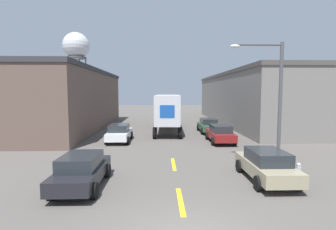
{
  "coord_description": "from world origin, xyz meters",
  "views": [
    {
      "loc": [
        -0.79,
        -7.05,
        4.22
      ],
      "look_at": [
        -0.16,
        13.44,
        2.44
      ],
      "focal_mm": 28.0,
      "sensor_mm": 36.0,
      "label": 1
    }
  ],
  "objects": [
    {
      "name": "parked_car_right_mid",
      "position": [
        4.28,
        14.66,
        0.78
      ],
      "size": [
        1.96,
        4.32,
        1.5
      ],
      "color": "maroon",
      "rests_on": "ground_plane"
    },
    {
      "name": "street_lamp",
      "position": [
        5.65,
        7.7,
        4.19
      ],
      "size": [
        3.05,
        0.32,
        7.03
      ],
      "color": "#4C4C51",
      "rests_on": "ground_plane"
    },
    {
      "name": "water_tower",
      "position": [
        -19.91,
        54.37,
        14.61
      ],
      "size": [
        5.95,
        5.95,
        17.81
      ],
      "color": "#47474C",
      "rests_on": "ground_plane"
    },
    {
      "name": "semi_truck",
      "position": [
        0.03,
        21.61,
        2.37
      ],
      "size": [
        3.01,
        12.04,
        3.95
      ],
      "rotation": [
        0.0,
        0.0,
        -0.03
      ],
      "color": "navy",
      "rests_on": "ground_plane"
    },
    {
      "name": "warehouse_left",
      "position": [
        -11.82,
        23.16,
        3.38
      ],
      "size": [
        9.13,
        22.96,
        6.74
      ],
      "color": "brown",
      "rests_on": "ground_plane"
    },
    {
      "name": "parked_car_right_far",
      "position": [
        4.28,
        20.14,
        0.78
      ],
      "size": [
        1.96,
        4.32,
        1.5
      ],
      "color": "#2D5B38",
      "rests_on": "ground_plane"
    },
    {
      "name": "warehouse_right",
      "position": [
        11.69,
        28.76,
        3.4
      ],
      "size": [
        8.87,
        30.09,
        6.79
      ],
      "color": "slate",
      "rests_on": "ground_plane"
    },
    {
      "name": "fire_hydrant",
      "position": [
        5.83,
        4.98,
        0.43
      ],
      "size": [
        0.22,
        0.22,
        0.87
      ],
      "color": "silver",
      "rests_on": "ground_plane"
    },
    {
      "name": "parked_car_right_near",
      "position": [
        4.28,
        5.05,
        0.78
      ],
      "size": [
        1.96,
        4.32,
        1.5
      ],
      "color": "tan",
      "rests_on": "ground_plane"
    },
    {
      "name": "parked_car_left_near",
      "position": [
        -4.28,
        4.42,
        0.78
      ],
      "size": [
        1.96,
        4.32,
        1.5
      ],
      "color": "black",
      "rests_on": "ground_plane"
    },
    {
      "name": "parked_car_left_far",
      "position": [
        -4.28,
        15.29,
        0.78
      ],
      "size": [
        1.96,
        4.32,
        1.5
      ],
      "color": "silver",
      "rests_on": "ground_plane"
    },
    {
      "name": "road_centerline",
      "position": [
        0.0,
        2.79,
        0.0
      ],
      "size": [
        0.2,
        13.18,
        0.01
      ],
      "color": "yellow",
      "rests_on": "ground_plane"
    }
  ]
}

